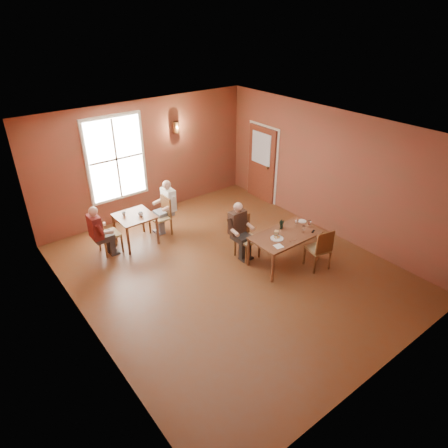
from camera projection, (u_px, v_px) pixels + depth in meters
ground at (230, 270)px, 8.53m from camera, size 6.00×7.00×0.01m
wall_back at (146, 159)px, 10.23m from camera, size 6.00×0.04×3.00m
wall_front at (391, 300)px, 5.38m from camera, size 6.00×0.04×3.00m
wall_left at (79, 261)px, 6.20m from camera, size 0.04×7.00×3.00m
wall_right at (330, 173)px, 9.41m from camera, size 0.04×7.00×3.00m
ceiling at (231, 132)px, 7.08m from camera, size 6.00×7.00×0.04m
window at (116, 159)px, 9.67m from camera, size 1.36×0.10×1.96m
door at (261, 164)px, 11.19m from camera, size 0.12×1.04×2.10m
wall_sconce at (176, 127)px, 10.30m from camera, size 0.16×0.16×0.28m
main_table at (284, 248)px, 8.66m from camera, size 1.48×0.83×0.69m
chair_diner_main at (247, 238)px, 8.78m from camera, size 0.42×0.42×0.96m
diner_main at (248, 233)px, 8.69m from camera, size 0.50×0.50×1.24m
chair_empty at (318, 248)px, 8.44m from camera, size 0.50×0.50×0.95m
plate_food at (277, 238)px, 8.33m from camera, size 0.33×0.33×0.04m
sandwich at (276, 234)px, 8.41m from camera, size 0.12×0.12×0.11m
goblet_a at (297, 223)px, 8.73m from camera, size 0.09×0.09×0.20m
goblet_b at (309, 224)px, 8.71m from camera, size 0.08×0.08×0.19m
goblet_c at (304, 229)px, 8.51m from camera, size 0.09×0.09×0.18m
menu_stand at (282, 225)px, 8.68m from camera, size 0.13×0.09×0.19m
knife at (293, 241)px, 8.27m from camera, size 0.18×0.06×0.00m
napkin at (279, 246)px, 8.08m from camera, size 0.19×0.19×0.01m
side_plate at (302, 221)px, 9.00m from camera, size 0.21×0.21×0.01m
sunglasses at (313, 231)px, 8.60m from camera, size 0.13×0.08×0.02m
second_table at (136, 229)px, 9.36m from camera, size 0.82×0.82×0.72m
chair_diner_white at (160, 217)px, 9.65m from camera, size 0.42×0.42×0.96m
diner_white at (160, 211)px, 9.59m from camera, size 0.51×0.51×1.27m
chair_diner_maroon at (109, 233)px, 8.96m from camera, size 0.43×0.43×0.96m
diner_maroon at (107, 229)px, 8.88m from camera, size 0.49×0.49×1.22m
cup_a at (141, 214)px, 9.15m from camera, size 0.15×0.15×0.09m
cup_b at (124, 214)px, 9.16m from camera, size 0.12×0.12×0.09m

